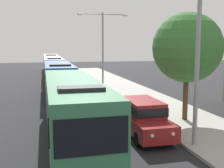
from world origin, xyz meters
name	(u,v)px	position (x,y,z in m)	size (l,w,h in m)	color
bus_lead	(72,106)	(-1.30, 11.83, 1.69)	(2.58, 11.83, 3.21)	#33724C
bus_second_in_line	(59,78)	(-1.30, 24.91, 1.69)	(2.58, 11.08, 3.21)	#284C8C
bus_middle	(54,68)	(-1.30, 37.83, 1.69)	(2.58, 11.75, 3.21)	silver
bus_fourth_in_line	(51,62)	(-1.30, 51.64, 1.69)	(2.58, 11.68, 3.21)	silver
white_suv	(143,116)	(2.40, 11.52, 1.03)	(1.86, 5.07, 1.90)	maroon
streetlamp_near	(198,45)	(4.10, 9.16, 4.79)	(5.57, 0.28, 7.52)	gray
streetlamp_mid	(103,41)	(4.10, 29.81, 5.26)	(5.82, 0.28, 8.37)	gray
roadside_tree	(187,48)	(5.87, 13.35, 4.62)	(4.27, 4.27, 6.62)	#4C3823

